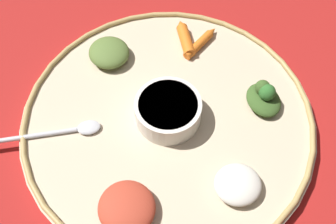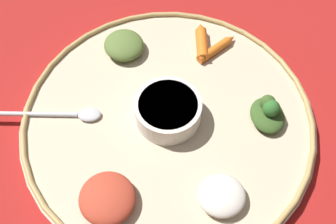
# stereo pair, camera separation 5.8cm
# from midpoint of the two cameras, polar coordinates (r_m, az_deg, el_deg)

# --- Properties ---
(ground_plane) EXTENTS (2.40, 2.40, 0.00)m
(ground_plane) POSITION_cam_midpoint_polar(r_m,az_deg,el_deg) (0.60, -2.72, -1.84)
(ground_plane) COLOR maroon
(platter) EXTENTS (0.43, 0.43, 0.02)m
(platter) POSITION_cam_midpoint_polar(r_m,az_deg,el_deg) (0.60, -2.76, -1.42)
(platter) COLOR #C6B293
(platter) RESTS_ON ground_plane
(platter_rim) EXTENTS (0.43, 0.43, 0.01)m
(platter_rim) POSITION_cam_midpoint_polar(r_m,az_deg,el_deg) (0.59, -2.80, -0.85)
(platter_rim) COLOR tan
(platter_rim) RESTS_ON platter
(center_bowl) EXTENTS (0.10, 0.10, 0.04)m
(center_bowl) POSITION_cam_midpoint_polar(r_m,az_deg,el_deg) (0.57, -2.87, 0.04)
(center_bowl) COLOR silver
(center_bowl) RESTS_ON platter
(spoon) EXTENTS (0.14, 0.13, 0.01)m
(spoon) POSITION_cam_midpoint_polar(r_m,az_deg,el_deg) (0.60, -17.93, -2.95)
(spoon) COLOR silver
(spoon) RESTS_ON platter
(greens_pile) EXTENTS (0.07, 0.08, 0.04)m
(greens_pile) POSITION_cam_midpoint_polar(r_m,az_deg,el_deg) (0.60, 10.94, 2.04)
(greens_pile) COLOR #385623
(greens_pile) RESTS_ON platter
(carrot_near_spoon) EXTENTS (0.08, 0.02, 0.01)m
(carrot_near_spoon) POSITION_cam_midpoint_polar(r_m,az_deg,el_deg) (0.67, 2.21, 9.72)
(carrot_near_spoon) COLOR orange
(carrot_near_spoon) RESTS_ON platter
(carrot_outer) EXTENTS (0.06, 0.07, 0.02)m
(carrot_outer) POSITION_cam_midpoint_polar(r_m,az_deg,el_deg) (0.67, -0.05, 10.43)
(carrot_outer) COLOR orange
(carrot_outer) RESTS_ON platter
(mound_collards) EXTENTS (0.07, 0.08, 0.03)m
(mound_collards) POSITION_cam_midpoint_polar(r_m,az_deg,el_deg) (0.66, -10.96, 8.17)
(mound_collards) COLOR #567033
(mound_collards) RESTS_ON platter
(mound_rice_white) EXTENTS (0.09, 0.09, 0.02)m
(mound_rice_white) POSITION_cam_midpoint_polar(r_m,az_deg,el_deg) (0.53, 6.88, -10.51)
(mound_rice_white) COLOR silver
(mound_rice_white) RESTS_ON platter
(mound_berbere_red) EXTENTS (0.08, 0.08, 0.03)m
(mound_berbere_red) POSITION_cam_midpoint_polar(r_m,az_deg,el_deg) (0.52, -9.16, -13.63)
(mound_berbere_red) COLOR #B73D28
(mound_berbere_red) RESTS_ON platter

